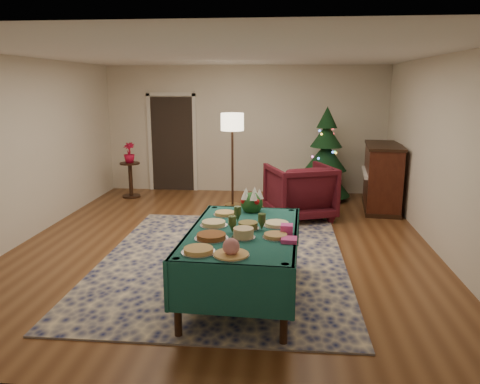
# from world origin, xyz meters

# --- Properties ---
(room_shell) EXTENTS (7.00, 7.00, 7.00)m
(room_shell) POSITION_xyz_m (0.00, 0.00, 1.35)
(room_shell) COLOR #593319
(room_shell) RESTS_ON ground
(doorway) EXTENTS (1.08, 0.04, 2.16)m
(doorway) POSITION_xyz_m (-1.60, 3.48, 1.10)
(doorway) COLOR black
(doorway) RESTS_ON ground
(rug) EXTENTS (3.21, 4.21, 0.02)m
(rug) POSITION_xyz_m (0.07, -0.74, 0.01)
(rug) COLOR #121944
(rug) RESTS_ON ground
(buffet_table) EXTENTS (1.25, 2.05, 0.78)m
(buffet_table) POSITION_xyz_m (0.43, -1.80, 0.62)
(buffet_table) COLOR black
(buffet_table) RESTS_ON ground
(platter_0) EXTENTS (0.32, 0.32, 0.05)m
(platter_0) POSITION_xyz_m (0.08, -2.52, 0.80)
(platter_0) COLOR silver
(platter_0) RESTS_ON buffet_table
(platter_1) EXTENTS (0.33, 0.33, 0.17)m
(platter_1) POSITION_xyz_m (0.39, -2.58, 0.84)
(platter_1) COLOR silver
(platter_1) RESTS_ON buffet_table
(platter_2) EXTENTS (0.34, 0.34, 0.05)m
(platter_2) POSITION_xyz_m (0.14, -2.12, 0.80)
(platter_2) COLOR silver
(platter_2) RESTS_ON buffet_table
(platter_3) EXTENTS (0.24, 0.24, 0.11)m
(platter_3) POSITION_xyz_m (0.46, -2.06, 0.83)
(platter_3) COLOR silver
(platter_3) RESTS_ON buffet_table
(platter_4) EXTENTS (0.28, 0.28, 0.04)m
(platter_4) POSITION_xyz_m (0.78, -2.02, 0.80)
(platter_4) COLOR silver
(platter_4) RESTS_ON buffet_table
(platter_5) EXTENTS (0.30, 0.30, 0.05)m
(platter_5) POSITION_xyz_m (0.09, -1.67, 0.80)
(platter_5) COLOR silver
(platter_5) RESTS_ON buffet_table
(platter_6) EXTENTS (0.24, 0.24, 0.07)m
(platter_6) POSITION_xyz_m (0.48, -1.74, 0.81)
(platter_6) COLOR silver
(platter_6) RESTS_ON buffet_table
(platter_7) EXTENTS (0.31, 0.31, 0.04)m
(platter_7) POSITION_xyz_m (0.78, -1.61, 0.80)
(platter_7) COLOR silver
(platter_7) RESTS_ON buffet_table
(platter_8) EXTENTS (0.28, 0.28, 0.04)m
(platter_8) POSITION_xyz_m (0.16, -1.23, 0.80)
(platter_8) COLOR silver
(platter_8) RESTS_ON buffet_table
(goblet_0) EXTENTS (0.08, 0.08, 0.18)m
(goblet_0) POSITION_xyz_m (0.34, -1.49, 0.87)
(goblet_0) COLOR #2D471E
(goblet_0) RESTS_ON buffet_table
(goblet_1) EXTENTS (0.08, 0.08, 0.18)m
(goblet_1) POSITION_xyz_m (0.63, -1.77, 0.87)
(goblet_1) COLOR #2D471E
(goblet_1) RESTS_ON buffet_table
(goblet_2) EXTENTS (0.08, 0.08, 0.18)m
(goblet_2) POSITION_xyz_m (0.33, -1.90, 0.87)
(goblet_2) COLOR #2D471E
(goblet_2) RESTS_ON buffet_table
(napkin_stack) EXTENTS (0.16, 0.16, 0.04)m
(napkin_stack) POSITION_xyz_m (0.92, -2.14, 0.80)
(napkin_stack) COLOR #D63B90
(napkin_stack) RESTS_ON buffet_table
(gift_box) EXTENTS (0.13, 0.13, 0.10)m
(gift_box) POSITION_xyz_m (0.89, -1.89, 0.83)
(gift_box) COLOR #F845B2
(gift_box) RESTS_ON buffet_table
(centerpiece) EXTENTS (0.28, 0.28, 0.32)m
(centerpiece) POSITION_xyz_m (0.47, -1.03, 0.91)
(centerpiece) COLOR #1E4C1E
(centerpiece) RESTS_ON buffet_table
(armchair) EXTENTS (1.30, 1.26, 1.06)m
(armchair) POSITION_xyz_m (1.14, 1.44, 0.53)
(armchair) COLOR #450E17
(armchair) RESTS_ON ground
(floor_lamp) EXTENTS (0.43, 0.43, 1.78)m
(floor_lamp) POSITION_xyz_m (-0.13, 2.19, 1.51)
(floor_lamp) COLOR #A57F3F
(floor_lamp) RESTS_ON ground
(side_table) EXTENTS (0.41, 0.41, 0.73)m
(side_table) POSITION_xyz_m (-2.32, 2.70, 0.36)
(side_table) COLOR black
(side_table) RESTS_ON ground
(potted_plant) EXTENTS (0.23, 0.41, 0.23)m
(potted_plant) POSITION_xyz_m (-2.32, 2.70, 0.85)
(potted_plant) COLOR #B00C2B
(potted_plant) RESTS_ON side_table
(christmas_tree) EXTENTS (1.24, 1.24, 1.88)m
(christmas_tree) POSITION_xyz_m (1.68, 2.90, 0.85)
(christmas_tree) COLOR black
(christmas_tree) RESTS_ON ground
(piano) EXTENTS (0.81, 1.48, 1.23)m
(piano) POSITION_xyz_m (2.68, 2.22, 0.60)
(piano) COLOR black
(piano) RESTS_ON ground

